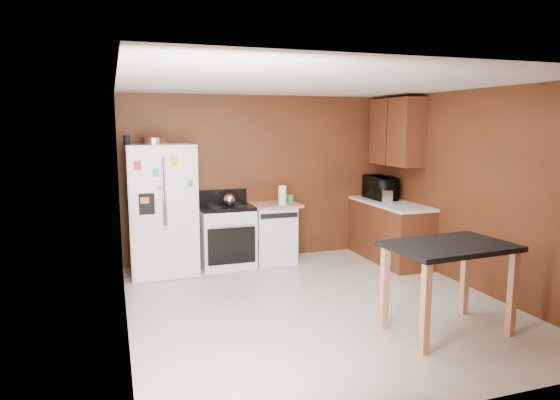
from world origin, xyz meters
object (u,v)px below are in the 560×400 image
roasting_pan (154,141)px  dishwasher (273,232)px  green_canister (290,198)px  paper_towel (282,195)px  island (449,258)px  refrigerator (162,210)px  toaster (386,196)px  kettle (229,200)px  gas_range (226,235)px  microwave (380,189)px  pen_cup (127,140)px

roasting_pan → dishwasher: bearing=3.9°
green_canister → dishwasher: bearing=-165.6°
paper_towel → island: 3.00m
paper_towel → refrigerator: 1.74m
dishwasher → island: 3.17m
paper_towel → island: bearing=-75.6°
toaster → dishwasher: toaster is taller
kettle → gas_range: (-0.04, 0.03, -0.53)m
kettle → gas_range: size_ratio=0.16×
roasting_pan → island: (2.55, -2.92, -1.08)m
green_canister → microwave: 1.45m
pen_cup → refrigerator: (0.43, 0.07, -0.96)m
green_canister → refrigerator: (-1.94, -0.16, -0.05)m
roasting_pan → pen_cup: 0.36m
pen_cup → dishwasher: size_ratio=0.14×
roasting_pan → refrigerator: size_ratio=0.20×
green_canister → island: (0.54, -3.12, -0.18)m
gas_range → island: size_ratio=0.88×
gas_range → dishwasher: 0.72m
paper_towel → refrigerator: bearing=178.1°
toaster → gas_range: (-2.39, 0.42, -0.53)m
refrigerator → toaster: bearing=-6.3°
roasting_pan → toaster: (3.37, -0.33, -0.85)m
microwave → refrigerator: (-3.36, 0.07, -0.16)m
toaster → refrigerator: 3.32m
pen_cup → microwave: bearing=0.0°
kettle → toaster: bearing=-9.4°
pen_cup → green_canister: bearing=5.7°
microwave → gas_range: microwave is taller
green_canister → refrigerator: refrigerator is taller
pen_cup → refrigerator: bearing=9.4°
refrigerator → roasting_pan: bearing=-156.3°
pen_cup → paper_towel: (2.16, 0.01, -0.83)m
microwave → refrigerator: 3.37m
refrigerator → dishwasher: 1.69m
pen_cup → toaster: 3.84m
paper_towel → dishwasher: (-0.10, 0.14, -0.58)m
refrigerator → pen_cup: bearing=-170.6°
pen_cup → microwave: 3.87m
island → kettle: bearing=117.1°
kettle → paper_towel: paper_towel is taller
island → roasting_pan: bearing=131.1°
pen_cup → kettle: (1.38, 0.10, -0.87)m
roasting_pan → kettle: size_ratio=2.07×
toaster → microwave: (0.06, 0.30, 0.07)m
green_canister → kettle: bearing=-172.0°
kettle → island: kettle is taller
roasting_pan → microwave: 3.52m
pen_cup → kettle: pen_cup is taller
green_canister → refrigerator: 1.94m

